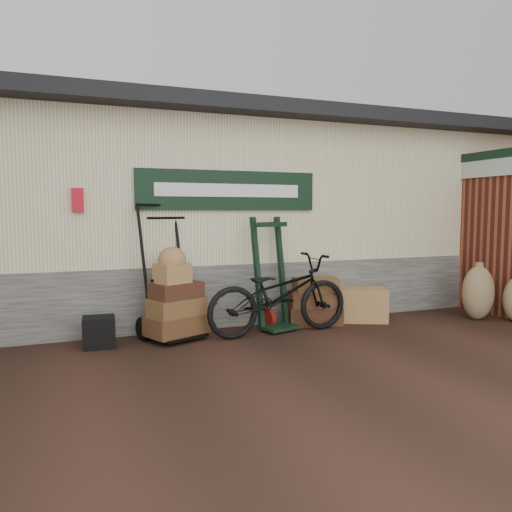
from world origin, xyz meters
The scene contains 10 objects.
ground centered at (0.00, 0.00, 0.00)m, with size 80.00×80.00×0.00m, color black.
station_building centered at (-0.01, 2.74, 1.61)m, with size 14.40×4.10×3.20m.
brick_outbuilding centered at (4.70, 1.19, 1.30)m, with size 1.71×4.51×2.62m.
porter_trolley centered at (-1.24, 0.73, 0.90)m, with size 0.90×0.67×1.80m, color black, non-canonical shape.
green_barrow centered at (0.23, 0.66, 0.79)m, with size 0.57×0.48×1.58m, color black, non-canonical shape.
suitcase_stack centered at (0.93, 0.74, 0.35)m, with size 0.78×0.49×0.69m, color #331A10, non-canonical shape.
wicker_hamper centered at (1.70, 0.67, 0.25)m, with size 0.75×0.49×0.49m, color olive.
black_trunk centered at (-2.12, 0.55, 0.19)m, with size 0.38×0.33×0.38m, color black.
bicycle centered at (0.20, 0.37, 0.60)m, with size 2.07×0.72×1.20m, color black.
burlap_sack_left centered at (3.42, 0.08, 0.41)m, with size 0.52×0.43×0.83m, color brown.
Camera 1 is at (-2.50, -5.71, 1.66)m, focal length 35.00 mm.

